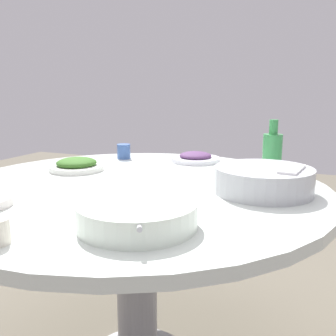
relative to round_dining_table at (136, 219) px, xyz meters
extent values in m
cylinder|color=#99999E|center=(0.00, 0.00, -0.25)|extent=(0.15, 0.15, 0.68)
cylinder|color=silver|center=(0.00, 0.00, 0.11)|extent=(1.36, 1.36, 0.03)
cylinder|color=#B2B5BA|center=(0.43, 0.07, 0.17)|extent=(0.32, 0.32, 0.08)
ellipsoid|color=white|center=(0.43, 0.07, 0.17)|extent=(0.26, 0.26, 0.09)
cube|color=white|center=(0.52, 0.06, 0.22)|extent=(0.07, 0.16, 0.01)
cylinder|color=white|center=(0.20, -0.37, 0.16)|extent=(0.30, 0.30, 0.06)
cylinder|color=black|center=(0.20, -0.37, 0.15)|extent=(0.26, 0.26, 0.04)
cylinder|color=silver|center=(0.20, -0.37, 0.18)|extent=(0.17, 0.29, 0.01)
cylinder|color=white|center=(-0.34, 0.12, 0.14)|extent=(0.22, 0.22, 0.02)
ellipsoid|color=#305D1E|center=(-0.34, 0.12, 0.16)|extent=(0.17, 0.17, 0.04)
cylinder|color=white|center=(0.05, 0.50, 0.14)|extent=(0.23, 0.23, 0.02)
ellipsoid|color=#4F2F59|center=(0.05, 0.50, 0.15)|extent=(0.15, 0.15, 0.04)
cylinder|color=#38924C|center=(0.42, 0.35, 0.21)|extent=(0.07, 0.07, 0.16)
cylinder|color=#38924C|center=(0.42, 0.35, 0.32)|extent=(0.03, 0.03, 0.06)
cylinder|color=#395A9C|center=(-0.29, 0.44, 0.16)|extent=(0.06, 0.06, 0.07)
camera|label=1|loc=(0.62, -1.16, 0.46)|focal=40.57mm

